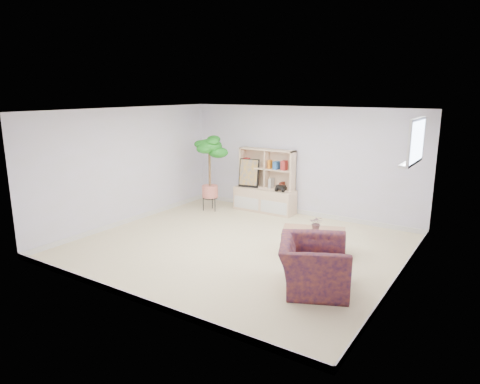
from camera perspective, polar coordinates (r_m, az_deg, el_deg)
The scene contains 14 objects.
floor at distance 7.75m, azimuth -0.13°, elevation -7.23°, with size 5.50×5.00×0.01m, color beige.
ceiling at distance 7.26m, azimuth -0.14°, elevation 10.80°, with size 5.50×5.00×0.01m, color silver.
walls at distance 7.41m, azimuth -0.14°, elevation 1.49°, with size 5.51×5.01×2.40m.
baseboard at distance 7.73m, azimuth -0.13°, elevation -6.88°, with size 5.50×5.00×0.10m, color silver, non-canonical shape.
window at distance 6.83m, azimuth 22.52°, elevation 6.26°, with size 0.10×0.98×0.68m, color white, non-canonical shape.
window_sill at distance 6.88m, azimuth 21.80°, elevation 3.67°, with size 0.14×1.00×0.04m, color silver.
storage_unit at distance 9.77m, azimuth 3.34°, elevation 1.50°, with size 1.44×0.49×1.44m, color beige, non-canonical shape.
poster at distance 9.88m, azimuth 1.20°, elevation 2.54°, with size 0.48×0.11×0.66m, color #F8AC09, non-canonical shape.
toy_truck at distance 9.53m, azimuth 5.46°, elevation 0.53°, with size 0.29×0.20×0.16m, color black, non-canonical shape.
coffee_table at distance 7.43m, azimuth 9.75°, elevation -6.59°, with size 1.05×0.57×0.43m, color #A17251, non-canonical shape.
table_plant at distance 7.32m, azimuth 10.18°, elevation -4.12°, with size 0.22×0.19×0.25m, color #29672F.
floor_tree at distance 9.82m, azimuth -4.06°, elevation 2.43°, with size 0.64×0.64×1.73m, color #14701D, non-canonical shape.
armchair at distance 6.14m, azimuth 9.77°, elevation -9.11°, with size 1.08×0.94×0.80m, color #0E0D39.
sill_plant at distance 7.03m, azimuth 22.18°, elevation 4.96°, with size 0.13×0.10×0.23m, color #14701D.
Camera 1 is at (3.96, -6.07, 2.72)m, focal length 32.00 mm.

